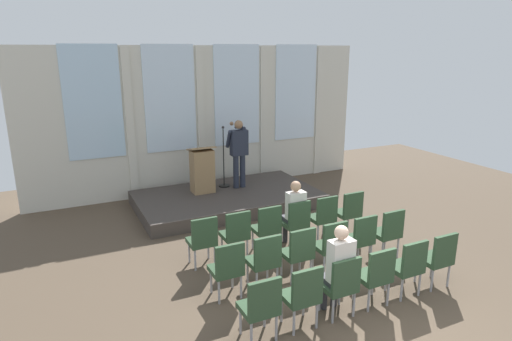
% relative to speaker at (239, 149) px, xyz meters
% --- Properties ---
extents(ground_plane, '(17.77, 17.77, 0.00)m').
position_rel_speaker_xyz_m(ground_plane, '(-0.45, -5.62, -1.30)').
color(ground_plane, brown).
extents(rear_partition, '(9.13, 0.14, 3.81)m').
position_rel_speaker_xyz_m(rear_partition, '(-0.40, 1.20, 0.67)').
color(rear_partition, beige).
rests_on(rear_partition, ground).
extents(stage_platform, '(4.32, 2.45, 0.31)m').
position_rel_speaker_xyz_m(stage_platform, '(-0.45, -0.31, -1.15)').
color(stage_platform, '#3F3833').
rests_on(stage_platform, ground).
extents(speaker, '(0.52, 0.69, 1.71)m').
position_rel_speaker_xyz_m(speaker, '(0.00, 0.00, 0.00)').
color(speaker, '#232838').
rests_on(speaker, stage_platform).
extents(mic_stand, '(0.28, 0.28, 1.55)m').
position_rel_speaker_xyz_m(mic_stand, '(-0.32, 0.22, -0.66)').
color(mic_stand, black).
rests_on(mic_stand, stage_platform).
extents(lectern, '(0.60, 0.48, 1.16)m').
position_rel_speaker_xyz_m(lectern, '(-0.96, 0.03, -0.44)').
color(lectern, '#93724C').
rests_on(lectern, stage_platform).
extents(chair_r0_c0, '(0.46, 0.44, 0.94)m').
position_rel_speaker_xyz_m(chair_r0_c0, '(-2.02, -3.04, -0.77)').
color(chair_r0_c0, '#99999E').
rests_on(chair_r0_c0, ground).
extents(chair_r0_c1, '(0.46, 0.44, 0.94)m').
position_rel_speaker_xyz_m(chair_r0_c1, '(-1.39, -3.04, -0.77)').
color(chair_r0_c1, '#99999E').
rests_on(chair_r0_c1, ground).
extents(chair_r0_c2, '(0.46, 0.44, 0.94)m').
position_rel_speaker_xyz_m(chair_r0_c2, '(-0.76, -3.04, -0.77)').
color(chair_r0_c2, '#99999E').
rests_on(chair_r0_c2, ground).
extents(chair_r0_c3, '(0.46, 0.44, 0.94)m').
position_rel_speaker_xyz_m(chair_r0_c3, '(-0.13, -3.04, -0.77)').
color(chair_r0_c3, '#99999E').
rests_on(chair_r0_c3, ground).
extents(audience_r0_c3, '(0.36, 0.39, 1.31)m').
position_rel_speaker_xyz_m(audience_r0_c3, '(-0.13, -2.95, -0.57)').
color(audience_r0_c3, '#2D2D33').
rests_on(audience_r0_c3, ground).
extents(chair_r0_c4, '(0.46, 0.44, 0.94)m').
position_rel_speaker_xyz_m(chair_r0_c4, '(0.49, -3.04, -0.77)').
color(chair_r0_c4, '#99999E').
rests_on(chair_r0_c4, ground).
extents(chair_r0_c5, '(0.46, 0.44, 0.94)m').
position_rel_speaker_xyz_m(chair_r0_c5, '(1.12, -3.04, -0.77)').
color(chair_r0_c5, '#99999E').
rests_on(chair_r0_c5, ground).
extents(chair_r1_c0, '(0.46, 0.44, 0.94)m').
position_rel_speaker_xyz_m(chair_r1_c0, '(-2.02, -4.17, -0.77)').
color(chair_r1_c0, '#99999E').
rests_on(chair_r1_c0, ground).
extents(chair_r1_c1, '(0.46, 0.44, 0.94)m').
position_rel_speaker_xyz_m(chair_r1_c1, '(-1.39, -4.17, -0.77)').
color(chair_r1_c1, '#99999E').
rests_on(chair_r1_c1, ground).
extents(chair_r1_c2, '(0.46, 0.44, 0.94)m').
position_rel_speaker_xyz_m(chair_r1_c2, '(-0.76, -4.17, -0.77)').
color(chair_r1_c2, '#99999E').
rests_on(chair_r1_c2, ground).
extents(chair_r1_c3, '(0.46, 0.44, 0.94)m').
position_rel_speaker_xyz_m(chair_r1_c3, '(-0.13, -4.17, -0.77)').
color(chair_r1_c3, '#99999E').
rests_on(chair_r1_c3, ground).
extents(chair_r1_c4, '(0.46, 0.44, 0.94)m').
position_rel_speaker_xyz_m(chair_r1_c4, '(0.49, -4.17, -0.77)').
color(chair_r1_c4, '#99999E').
rests_on(chair_r1_c4, ground).
extents(chair_r1_c5, '(0.46, 0.44, 0.94)m').
position_rel_speaker_xyz_m(chair_r1_c5, '(1.12, -4.17, -0.77)').
color(chair_r1_c5, '#99999E').
rests_on(chair_r1_c5, ground).
extents(chair_r2_c0, '(0.46, 0.44, 0.94)m').
position_rel_speaker_xyz_m(chair_r2_c0, '(-2.02, -5.31, -0.77)').
color(chair_r2_c0, '#99999E').
rests_on(chair_r2_c0, ground).
extents(chair_r2_c1, '(0.46, 0.44, 0.94)m').
position_rel_speaker_xyz_m(chair_r2_c1, '(-1.39, -5.31, -0.77)').
color(chair_r2_c1, '#99999E').
rests_on(chair_r2_c1, ground).
extents(chair_r2_c2, '(0.46, 0.44, 0.94)m').
position_rel_speaker_xyz_m(chair_r2_c2, '(-0.76, -5.31, -0.77)').
color(chair_r2_c2, '#99999E').
rests_on(chair_r2_c2, ground).
extents(audience_r2_c2, '(0.36, 0.39, 1.38)m').
position_rel_speaker_xyz_m(audience_r2_c2, '(-0.76, -5.23, -0.54)').
color(audience_r2_c2, '#2D2D33').
rests_on(audience_r2_c2, ground).
extents(chair_r2_c3, '(0.46, 0.44, 0.94)m').
position_rel_speaker_xyz_m(chair_r2_c3, '(-0.13, -5.31, -0.77)').
color(chair_r2_c3, '#99999E').
rests_on(chair_r2_c3, ground).
extents(chair_r2_c4, '(0.46, 0.44, 0.94)m').
position_rel_speaker_xyz_m(chair_r2_c4, '(0.49, -5.31, -0.77)').
color(chair_r2_c4, '#99999E').
rests_on(chair_r2_c4, ground).
extents(chair_r2_c5, '(0.46, 0.44, 0.94)m').
position_rel_speaker_xyz_m(chair_r2_c5, '(1.12, -5.31, -0.77)').
color(chair_r2_c5, '#99999E').
rests_on(chair_r2_c5, ground).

